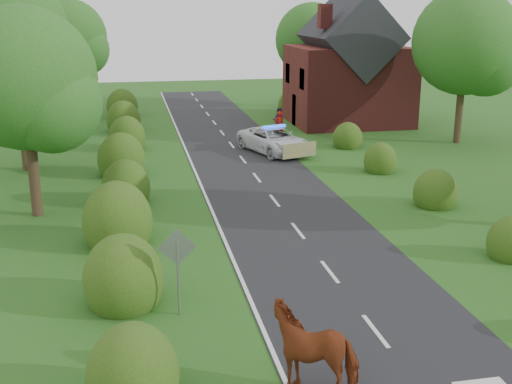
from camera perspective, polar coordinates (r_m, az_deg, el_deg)
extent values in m
plane|color=#286020|center=(17.62, 10.57, -12.10)|extent=(120.00, 120.00, 0.00)
cube|color=black|center=(31.06, 0.44, 0.80)|extent=(6.00, 70.00, 0.02)
cube|color=white|center=(17.61, 10.57, -12.03)|extent=(0.12, 1.80, 0.01)
cube|color=white|center=(20.99, 6.56, -7.04)|extent=(0.12, 1.80, 0.01)
cube|color=white|center=(24.56, 3.75, -3.44)|extent=(0.12, 1.80, 0.01)
cube|color=white|center=(28.24, 1.67, -0.77)|extent=(0.12, 1.80, 0.01)
cube|color=white|center=(32.01, 0.08, 1.29)|extent=(0.12, 1.80, 0.01)
cube|color=white|center=(35.82, -1.17, 2.91)|extent=(0.12, 1.80, 0.01)
cube|color=white|center=(39.67, -2.19, 4.21)|extent=(0.12, 1.80, 0.01)
cube|color=white|center=(43.54, -3.03, 5.29)|extent=(0.12, 1.80, 0.01)
cube|color=white|center=(47.44, -3.73, 6.18)|extent=(0.12, 1.80, 0.01)
cube|color=white|center=(51.35, -4.33, 6.94)|extent=(0.12, 1.80, 0.01)
cube|color=white|center=(55.28, -4.84, 7.59)|extent=(0.12, 1.80, 0.01)
cube|color=white|center=(59.21, -5.29, 8.16)|extent=(0.12, 1.80, 0.01)
cube|color=white|center=(63.16, -5.68, 8.65)|extent=(0.12, 1.80, 0.01)
cube|color=white|center=(30.63, -4.88, 0.54)|extent=(0.12, 70.00, 0.01)
cube|color=white|center=(16.02, 19.23, -15.80)|extent=(1.20, 0.35, 0.01)
ellipsoid|color=#254716|center=(14.49, -10.87, -15.83)|extent=(2.00, 2.10, 2.40)
ellipsoid|color=#254716|center=(18.90, -11.71, -7.64)|extent=(2.30, 2.41, 2.70)
ellipsoid|color=#254716|center=(23.54, -12.20, -2.61)|extent=(2.50, 2.62, 3.00)
ellipsoid|color=#254716|center=(28.36, -11.49, 0.37)|extent=(2.10, 2.20, 2.50)
ellipsoid|color=#254716|center=(33.19, -11.87, 2.81)|extent=(2.40, 2.52, 2.80)
ellipsoid|color=#254716|center=(39.06, -11.40, 4.75)|extent=(2.20, 2.31, 2.60)
ellipsoid|color=#254716|center=(44.96, -11.69, 6.25)|extent=(2.30, 2.41, 2.70)
ellipsoid|color=#254716|center=(50.88, -11.80, 7.41)|extent=(2.40, 2.52, 2.80)
ellipsoid|color=#254716|center=(23.48, 21.70, -4.27)|extent=(1.60, 1.68, 1.90)
ellipsoid|color=#254716|center=(28.48, 15.66, -0.07)|extent=(1.90, 2.00, 2.10)
ellipsoid|color=#254716|center=(33.72, 10.99, 2.68)|extent=(1.70, 1.78, 2.00)
ellipsoid|color=#254716|center=(39.30, 8.14, 4.73)|extent=(1.80, 1.89, 2.00)
ellipsoid|color=#254716|center=(52.46, 2.89, 7.75)|extent=(1.70, 1.78, 2.00)
cylinder|color=#332316|center=(27.35, -19.19, 2.00)|extent=(0.44, 0.44, 3.96)
sphere|color=#1C5C1E|center=(26.75, -19.91, 9.49)|extent=(5.60, 5.60, 5.60)
sphere|color=#437925|center=(26.18, -17.76, 7.57)|extent=(3.92, 3.92, 3.92)
cylinder|color=#332316|center=(35.34, -19.95, 4.81)|extent=(0.44, 0.44, 3.74)
sphere|color=#1C5C1E|center=(34.88, -20.49, 10.28)|extent=(5.60, 5.60, 5.60)
sphere|color=#437925|center=(34.27, -18.86, 8.91)|extent=(3.92, 3.92, 3.92)
cylinder|color=#332316|center=(45.24, -20.14, 7.82)|extent=(0.44, 0.44, 4.84)
sphere|color=#1C5C1E|center=(44.88, -20.69, 13.37)|extent=(6.80, 6.80, 6.80)
sphere|color=#437925|center=(44.09, -19.13, 12.04)|extent=(4.76, 4.76, 4.76)
cylinder|color=#332316|center=(54.85, -16.00, 9.14)|extent=(0.44, 0.44, 4.18)
sphere|color=#1C5C1E|center=(54.55, -16.31, 13.10)|extent=(6.00, 6.00, 6.00)
sphere|color=#437925|center=(53.93, -15.15, 12.14)|extent=(4.20, 4.20, 4.20)
cylinder|color=#332316|center=(41.94, 17.64, 7.15)|extent=(0.44, 0.44, 4.40)
sphere|color=#1C5C1E|center=(41.55, 18.12, 12.59)|extent=(6.40, 6.40, 6.40)
sphere|color=#437925|center=(41.61, 19.80, 11.06)|extent=(4.48, 4.48, 4.48)
cylinder|color=#332316|center=(54.81, 4.87, 9.58)|extent=(0.44, 0.44, 3.96)
sphere|color=#1C5C1E|center=(54.51, 4.96, 13.34)|extent=(6.00, 6.00, 6.00)
sphere|color=#437925|center=(54.29, 6.21, 12.35)|extent=(4.20, 4.20, 4.20)
cylinder|color=gray|center=(17.86, -6.92, -7.60)|extent=(0.08, 0.08, 2.20)
cube|color=gray|center=(17.52, -7.02, -4.90)|extent=(1.06, 0.04, 1.06)
cube|color=maroon|center=(47.30, 8.18, 9.36)|extent=(8.00, 7.00, 5.50)
cube|color=black|center=(47.02, 8.35, 13.54)|extent=(5.94, 7.40, 5.94)
cube|color=maroon|center=(44.30, 6.15, 15.27)|extent=(0.80, 0.80, 1.60)
imported|color=maroon|center=(14.81, 5.25, -14.01)|extent=(2.65, 2.03, 1.68)
imported|color=silver|center=(37.48, 1.61, 4.62)|extent=(4.01, 5.78, 1.47)
cube|color=yellow|center=(35.30, 3.89, 3.73)|extent=(2.09, 0.77, 0.81)
cube|color=blue|center=(37.32, 1.62, 5.84)|extent=(1.47, 0.74, 0.14)
imported|color=#A7160E|center=(41.35, 2.07, 5.96)|extent=(0.74, 0.56, 1.81)
imported|color=#361D4C|center=(43.46, 2.02, 6.39)|extent=(1.03, 0.94, 1.70)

